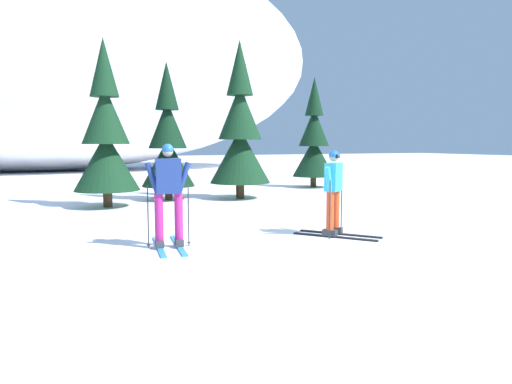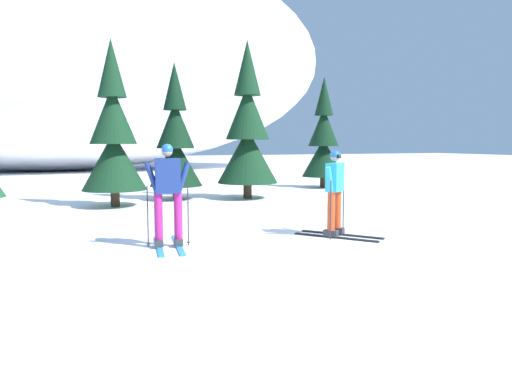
# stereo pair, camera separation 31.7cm
# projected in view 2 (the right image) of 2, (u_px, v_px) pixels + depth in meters

# --- Properties ---
(ground_plane) EXTENTS (120.00, 120.00, 0.00)m
(ground_plane) POSITION_uv_depth(u_px,v_px,m) (246.00, 243.00, 9.05)
(ground_plane) COLOR white
(skier_navy_jacket) EXTENTS (0.82, 1.81, 1.86)m
(skier_navy_jacket) POSITION_uv_depth(u_px,v_px,m) (168.00, 193.00, 8.61)
(skier_navy_jacket) COLOR #2893CC
(skier_navy_jacket) RESTS_ON ground
(skier_cyan_jacket) EXTENTS (1.42, 1.65, 1.73)m
(skier_cyan_jacket) POSITION_uv_depth(u_px,v_px,m) (335.00, 191.00, 9.63)
(skier_cyan_jacket) COLOR black
(skier_cyan_jacket) RESTS_ON ground
(pine_tree_center_left) EXTENTS (1.88, 1.88, 4.88)m
(pine_tree_center_left) POSITION_uv_depth(u_px,v_px,m) (113.00, 137.00, 14.07)
(pine_tree_center_left) COLOR #47301E
(pine_tree_center_left) RESTS_ON ground
(pine_tree_center_right) EXTENTS (1.74, 1.74, 4.49)m
(pine_tree_center_right) POSITION_uv_depth(u_px,v_px,m) (175.00, 143.00, 15.84)
(pine_tree_center_right) COLOR #47301E
(pine_tree_center_right) RESTS_ON ground
(pine_tree_right) EXTENTS (2.03, 2.03, 5.26)m
(pine_tree_right) POSITION_uv_depth(u_px,v_px,m) (247.00, 133.00, 16.12)
(pine_tree_right) COLOR #47301E
(pine_tree_right) RESTS_ON ground
(pine_tree_far_right) EXTENTS (1.77, 1.77, 4.59)m
(pine_tree_far_right) POSITION_uv_depth(u_px,v_px,m) (323.00, 142.00, 20.12)
(pine_tree_far_right) COLOR #47301E
(pine_tree_far_right) RESTS_ON ground
(snow_ridge_background) EXTENTS (39.08, 16.95, 15.99)m
(snow_ridge_background) POSITION_uv_depth(u_px,v_px,m) (46.00, 48.00, 31.41)
(snow_ridge_background) COLOR white
(snow_ridge_background) RESTS_ON ground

